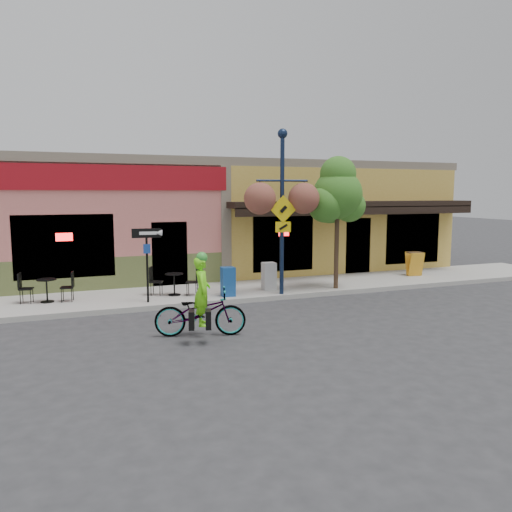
{
  "coord_description": "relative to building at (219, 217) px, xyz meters",
  "views": [
    {
      "loc": [
        -6.33,
        -13.2,
        3.25
      ],
      "look_at": [
        -1.01,
        0.5,
        1.4
      ],
      "focal_mm": 35.0,
      "sensor_mm": 36.0,
      "label": 1
    }
  ],
  "objects": [
    {
      "name": "ground",
      "position": [
        0.0,
        -7.5,
        -2.25
      ],
      "size": [
        90.0,
        90.0,
        0.0
      ],
      "primitive_type": "plane",
      "color": "#2D2D30",
      "rests_on": "ground"
    },
    {
      "name": "sidewalk",
      "position": [
        0.0,
        -5.5,
        -2.17
      ],
      "size": [
        24.0,
        3.0,
        0.15
      ],
      "primitive_type": "cube",
      "color": "#9E9B93",
      "rests_on": "ground"
    },
    {
      "name": "curb",
      "position": [
        0.0,
        -6.95,
        -2.17
      ],
      "size": [
        24.0,
        0.12,
        0.15
      ],
      "primitive_type": "cube",
      "color": "#A8A59E",
      "rests_on": "ground"
    },
    {
      "name": "building",
      "position": [
        0.0,
        0.0,
        0.0
      ],
      "size": [
        18.2,
        8.2,
        4.5
      ],
      "primitive_type": null,
      "color": "#C56961",
      "rests_on": "ground"
    },
    {
      "name": "bicycle",
      "position": [
        -3.48,
        -9.85,
        -1.7
      ],
      "size": [
        2.2,
        1.25,
        1.09
      ],
      "primitive_type": "imported",
      "rotation": [
        0.0,
        0.0,
        1.3
      ],
      "color": "maroon",
      "rests_on": "ground"
    },
    {
      "name": "cyclist_rider",
      "position": [
        -3.43,
        -9.85,
        -1.46
      ],
      "size": [
        0.52,
        0.66,
        1.58
      ],
      "primitive_type": "imported",
      "rotation": [
        0.0,
        0.0,
        1.3
      ],
      "color": "#77FF1A",
      "rests_on": "ground"
    },
    {
      "name": "lamp_post",
      "position": [
        -0.08,
        -6.8,
        0.42
      ],
      "size": [
        1.68,
        0.86,
        5.03
      ],
      "primitive_type": null,
      "rotation": [
        0.0,
        0.0,
        -0.14
      ],
      "color": "#121F3A",
      "rests_on": "sidewalk"
    },
    {
      "name": "one_way_sign",
      "position": [
        -4.14,
        -6.51,
        -1.04
      ],
      "size": [
        0.83,
        0.26,
        2.12
      ],
      "primitive_type": null,
      "rotation": [
        0.0,
        0.0,
        -0.11
      ],
      "color": "black",
      "rests_on": "sidewalk"
    },
    {
      "name": "cafe_set_left",
      "position": [
        -6.83,
        -5.47,
        -1.66
      ],
      "size": [
        1.57,
        0.97,
        0.88
      ],
      "primitive_type": null,
      "rotation": [
        0.0,
        0.0,
        -0.17
      ],
      "color": "black",
      "rests_on": "sidewalk"
    },
    {
      "name": "cafe_set_right",
      "position": [
        -3.23,
        -5.81,
        -1.66
      ],
      "size": [
        1.64,
        1.27,
        0.88
      ],
      "primitive_type": null,
      "rotation": [
        0.0,
        0.0,
        -0.42
      ],
      "color": "black",
      "rests_on": "sidewalk"
    },
    {
      "name": "newspaper_box_blue",
      "position": [
        -1.73,
        -6.51,
        -1.66
      ],
      "size": [
        0.42,
        0.37,
        0.88
      ],
      "primitive_type": null,
      "rotation": [
        0.0,
        0.0,
        -0.05
      ],
      "color": "#184A92",
      "rests_on": "sidewalk"
    },
    {
      "name": "newspaper_box_grey",
      "position": [
        -0.17,
        -5.99,
        -1.66
      ],
      "size": [
        0.43,
        0.39,
        0.88
      ],
      "primitive_type": null,
      "rotation": [
        0.0,
        0.0,
        -0.04
      ],
      "color": "#BABABA",
      "rests_on": "sidewalk"
    },
    {
      "name": "street_tree",
      "position": [
        1.97,
        -6.6,
        0.07
      ],
      "size": [
        2.21,
        2.21,
        4.34
      ],
      "primitive_type": null,
      "rotation": [
        0.0,
        0.0,
        0.39
      ],
      "color": "#3D7A26",
      "rests_on": "sidewalk"
    },
    {
      "name": "sandwich_board",
      "position": [
        5.99,
        -5.63,
        -1.65
      ],
      "size": [
        0.61,
        0.5,
        0.9
      ],
      "primitive_type": null,
      "rotation": [
        0.0,
        0.0,
        -0.2
      ],
      "color": "gold",
      "rests_on": "sidewalk"
    }
  ]
}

